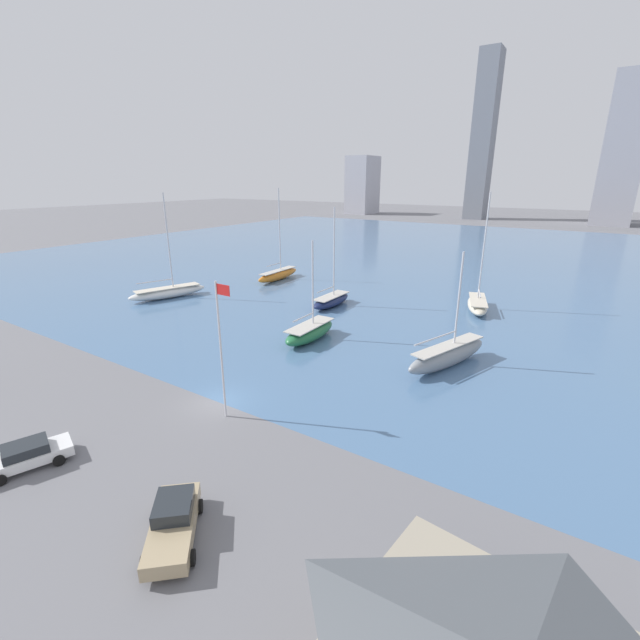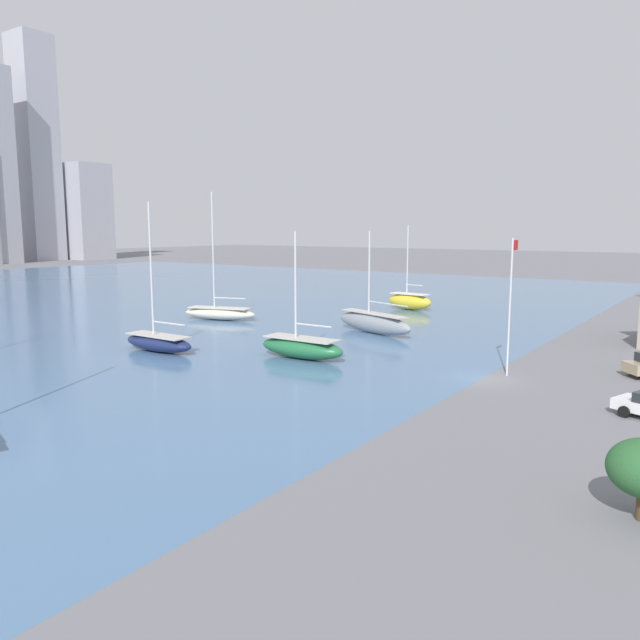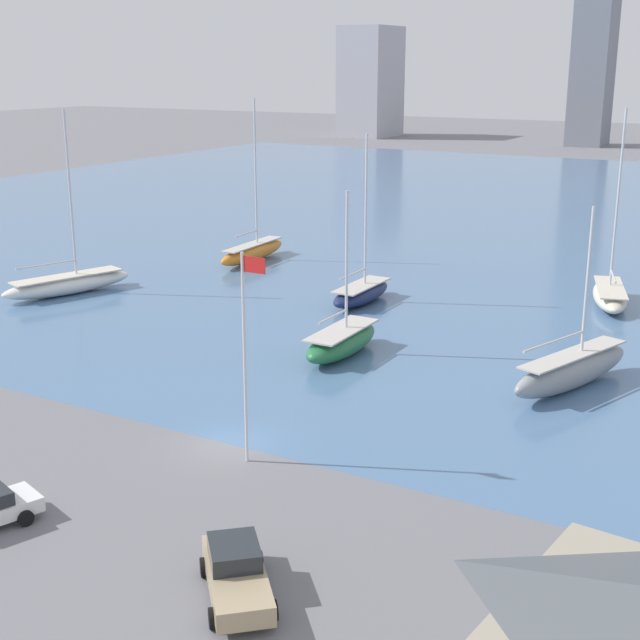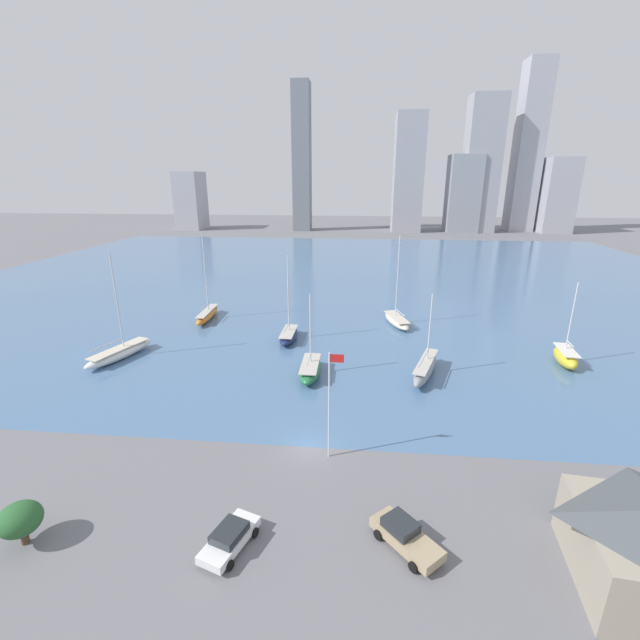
{
  "view_description": "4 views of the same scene",
  "coord_description": "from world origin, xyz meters",
  "px_view_note": "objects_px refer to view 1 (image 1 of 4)",
  "views": [
    {
      "loc": [
        21.8,
        -19.65,
        15.87
      ],
      "look_at": [
        1.87,
        11.05,
        3.74
      ],
      "focal_mm": 24.0,
      "sensor_mm": 36.0,
      "label": 1
    },
    {
      "loc": [
        -41.3,
        -14.79,
        10.42
      ],
      "look_at": [
        -6.97,
        8.94,
        4.24
      ],
      "focal_mm": 35.0,
      "sensor_mm": 36.0,
      "label": 2
    },
    {
      "loc": [
        23.18,
        -31.86,
        17.51
      ],
      "look_at": [
        -0.04,
        9.04,
        3.87
      ],
      "focal_mm": 50.0,
      "sensor_mm": 36.0,
      "label": 3
    },
    {
      "loc": [
        4.21,
        -32.46,
        22.86
      ],
      "look_at": [
        -0.86,
        19.31,
        5.61
      ],
      "focal_mm": 24.0,
      "sensor_mm": 36.0,
      "label": 4
    }
  ],
  "objects_px": {
    "sailboat_green": "(310,332)",
    "parked_sedan_white": "(27,455)",
    "sailboat_orange": "(278,274)",
    "sailboat_cream": "(478,304)",
    "flag_pole": "(221,346)",
    "sailboat_white": "(168,292)",
    "sailboat_navy": "(331,300)",
    "sailboat_gray": "(448,355)",
    "parked_pickup_tan": "(173,522)"
  },
  "relations": [
    {
      "from": "sailboat_green",
      "to": "parked_sedan_white",
      "type": "xyz_separation_m",
      "value": [
        -2.15,
        -25.79,
        -0.15
      ]
    },
    {
      "from": "sailboat_orange",
      "to": "sailboat_cream",
      "type": "relative_size",
      "value": 1.0
    },
    {
      "from": "flag_pole",
      "to": "sailboat_green",
      "type": "distance_m",
      "value": 16.58
    },
    {
      "from": "sailboat_white",
      "to": "sailboat_navy",
      "type": "bearing_deg",
      "value": 41.41
    },
    {
      "from": "sailboat_navy",
      "to": "sailboat_gray",
      "type": "distance_m",
      "value": 21.27
    },
    {
      "from": "sailboat_white",
      "to": "sailboat_green",
      "type": "bearing_deg",
      "value": 12.43
    },
    {
      "from": "sailboat_navy",
      "to": "sailboat_white",
      "type": "xyz_separation_m",
      "value": [
        -21.26,
        -8.93,
        0.03
      ]
    },
    {
      "from": "sailboat_navy",
      "to": "sailboat_cream",
      "type": "relative_size",
      "value": 0.87
    },
    {
      "from": "flag_pole",
      "to": "parked_pickup_tan",
      "type": "relative_size",
      "value": 1.96
    },
    {
      "from": "sailboat_orange",
      "to": "flag_pole",
      "type": "bearing_deg",
      "value": -58.49
    },
    {
      "from": "flag_pole",
      "to": "sailboat_white",
      "type": "relative_size",
      "value": 0.69
    },
    {
      "from": "sailboat_navy",
      "to": "sailboat_green",
      "type": "xyz_separation_m",
      "value": [
        4.63,
        -11.74,
        0.09
      ]
    },
    {
      "from": "sailboat_gray",
      "to": "sailboat_green",
      "type": "distance_m",
      "value": 13.95
    },
    {
      "from": "sailboat_navy",
      "to": "sailboat_white",
      "type": "bearing_deg",
      "value": -156.83
    },
    {
      "from": "sailboat_cream",
      "to": "flag_pole",
      "type": "bearing_deg",
      "value": -119.6
    },
    {
      "from": "parked_pickup_tan",
      "to": "parked_sedan_white",
      "type": "bearing_deg",
      "value": 144.12
    },
    {
      "from": "sailboat_gray",
      "to": "sailboat_green",
      "type": "relative_size",
      "value": 1.02
    },
    {
      "from": "parked_pickup_tan",
      "to": "parked_sedan_white",
      "type": "height_order",
      "value": "parked_pickup_tan"
    },
    {
      "from": "sailboat_white",
      "to": "parked_sedan_white",
      "type": "xyz_separation_m",
      "value": [
        23.74,
        -28.59,
        -0.09
      ]
    },
    {
      "from": "sailboat_gray",
      "to": "parked_pickup_tan",
      "type": "distance_m",
      "value": 26.29
    },
    {
      "from": "sailboat_cream",
      "to": "parked_sedan_white",
      "type": "bearing_deg",
      "value": -123.46
    },
    {
      "from": "parked_sedan_white",
      "to": "sailboat_white",
      "type": "bearing_deg",
      "value": 148.78
    },
    {
      "from": "sailboat_white",
      "to": "sailboat_orange",
      "type": "height_order",
      "value": "sailboat_orange"
    },
    {
      "from": "sailboat_navy",
      "to": "parked_sedan_white",
      "type": "relative_size",
      "value": 2.56
    },
    {
      "from": "sailboat_green",
      "to": "sailboat_navy",
      "type": "bearing_deg",
      "value": 111.06
    },
    {
      "from": "sailboat_white",
      "to": "sailboat_green",
      "type": "relative_size",
      "value": 1.39
    },
    {
      "from": "sailboat_navy",
      "to": "sailboat_gray",
      "type": "bearing_deg",
      "value": -29.11
    },
    {
      "from": "sailboat_white",
      "to": "sailboat_gray",
      "type": "xyz_separation_m",
      "value": [
        39.78,
        -1.53,
        0.23
      ]
    },
    {
      "from": "sailboat_navy",
      "to": "parked_pickup_tan",
      "type": "relative_size",
      "value": 2.52
    },
    {
      "from": "sailboat_navy",
      "to": "sailboat_gray",
      "type": "height_order",
      "value": "sailboat_navy"
    },
    {
      "from": "sailboat_gray",
      "to": "parked_sedan_white",
      "type": "relative_size",
      "value": 2.12
    },
    {
      "from": "sailboat_navy",
      "to": "flag_pole",
      "type": "bearing_deg",
      "value": -72.97
    },
    {
      "from": "flag_pole",
      "to": "parked_pickup_tan",
      "type": "bearing_deg",
      "value": -58.11
    },
    {
      "from": "sailboat_green",
      "to": "parked_pickup_tan",
      "type": "relative_size",
      "value": 2.04
    },
    {
      "from": "sailboat_orange",
      "to": "sailboat_cream",
      "type": "xyz_separation_m",
      "value": [
        31.83,
        0.29,
        -0.1
      ]
    },
    {
      "from": "flag_pole",
      "to": "sailboat_navy",
      "type": "bearing_deg",
      "value": 106.65
    },
    {
      "from": "sailboat_green",
      "to": "parked_sedan_white",
      "type": "height_order",
      "value": "sailboat_green"
    },
    {
      "from": "sailboat_cream",
      "to": "sailboat_orange",
      "type": "bearing_deg",
      "value": 163.92
    },
    {
      "from": "sailboat_gray",
      "to": "parked_pickup_tan",
      "type": "xyz_separation_m",
      "value": [
        -4.74,
        -25.85,
        -0.24
      ]
    },
    {
      "from": "sailboat_navy",
      "to": "parked_pickup_tan",
      "type": "distance_m",
      "value": 38.85
    },
    {
      "from": "sailboat_white",
      "to": "sailboat_orange",
      "type": "bearing_deg",
      "value": 89.75
    },
    {
      "from": "parked_pickup_tan",
      "to": "flag_pole",
      "type": "bearing_deg",
      "value": 79.92
    },
    {
      "from": "sailboat_white",
      "to": "parked_pickup_tan",
      "type": "distance_m",
      "value": 44.47
    },
    {
      "from": "flag_pole",
      "to": "sailboat_orange",
      "type": "height_order",
      "value": "sailboat_orange"
    },
    {
      "from": "flag_pole",
      "to": "sailboat_gray",
      "type": "xyz_separation_m",
      "value": [
        10.34,
        16.85,
        -4.25
      ]
    },
    {
      "from": "sailboat_gray",
      "to": "sailboat_green",
      "type": "xyz_separation_m",
      "value": [
        -13.89,
        -1.27,
        -0.17
      ]
    },
    {
      "from": "parked_pickup_tan",
      "to": "parked_sedan_white",
      "type": "relative_size",
      "value": 1.01
    },
    {
      "from": "parked_pickup_tan",
      "to": "sailboat_cream",
      "type": "bearing_deg",
      "value": 44.61
    },
    {
      "from": "parked_sedan_white",
      "to": "sailboat_gray",
      "type": "bearing_deg",
      "value": 78.43
    },
    {
      "from": "sailboat_gray",
      "to": "parked_pickup_tan",
      "type": "bearing_deg",
      "value": -81.6
    }
  ]
}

